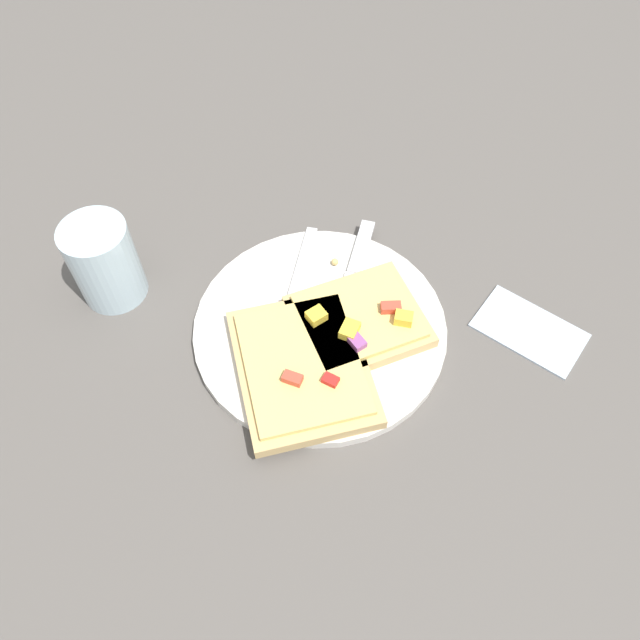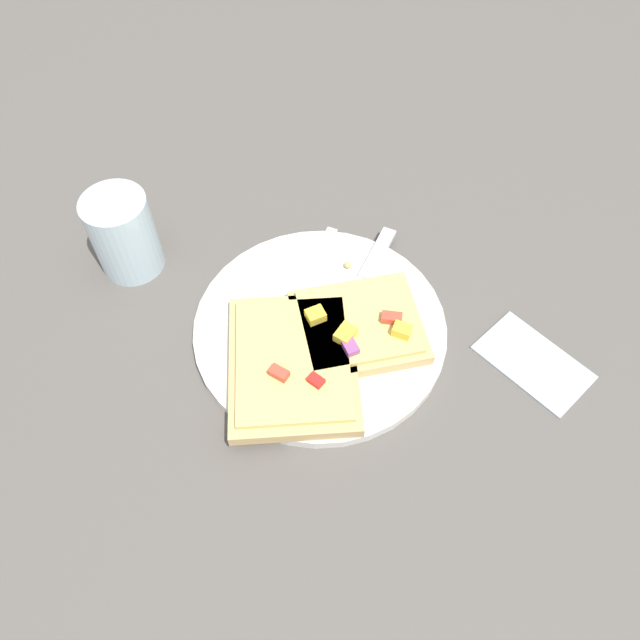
{
  "view_description": "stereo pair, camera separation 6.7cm",
  "coord_description": "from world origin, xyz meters",
  "px_view_note": "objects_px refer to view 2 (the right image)",
  "views": [
    {
      "loc": [
        -0.23,
        0.3,
        0.57
      ],
      "look_at": [
        0.0,
        0.0,
        0.02
      ],
      "focal_mm": 35.0,
      "sensor_mm": 36.0,
      "label": 1
    },
    {
      "loc": [
        -0.28,
        0.26,
        0.57
      ],
      "look_at": [
        0.0,
        0.0,
        0.02
      ],
      "focal_mm": 35.0,
      "sensor_mm": 36.0,
      "label": 2
    }
  ],
  "objects_px": {
    "knife": "(361,285)",
    "napkin": "(534,362)",
    "pizza_slice_main": "(293,363)",
    "pizza_slice_corner": "(359,326)",
    "drinking_glass": "(124,234)",
    "plate": "(320,328)",
    "fork": "(294,304)"
  },
  "relations": [
    {
      "from": "pizza_slice_main",
      "to": "plate",
      "type": "bearing_deg",
      "value": -31.81
    },
    {
      "from": "plate",
      "to": "knife",
      "type": "bearing_deg",
      "value": -84.09
    },
    {
      "from": "pizza_slice_corner",
      "to": "drinking_glass",
      "type": "height_order",
      "value": "drinking_glass"
    },
    {
      "from": "plate",
      "to": "napkin",
      "type": "relative_size",
      "value": 2.39
    },
    {
      "from": "drinking_glass",
      "to": "plate",
      "type": "bearing_deg",
      "value": -156.86
    },
    {
      "from": "fork",
      "to": "napkin",
      "type": "bearing_deg",
      "value": 97.02
    },
    {
      "from": "pizza_slice_main",
      "to": "drinking_glass",
      "type": "distance_m",
      "value": 0.25
    },
    {
      "from": "plate",
      "to": "napkin",
      "type": "xyz_separation_m",
      "value": [
        -0.18,
        -0.14,
        -0.0
      ]
    },
    {
      "from": "fork",
      "to": "pizza_slice_main",
      "type": "height_order",
      "value": "pizza_slice_main"
    },
    {
      "from": "pizza_slice_main",
      "to": "knife",
      "type": "bearing_deg",
      "value": -39.01
    },
    {
      "from": "plate",
      "to": "napkin",
      "type": "distance_m",
      "value": 0.23
    },
    {
      "from": "plate",
      "to": "knife",
      "type": "distance_m",
      "value": 0.07
    },
    {
      "from": "knife",
      "to": "pizza_slice_main",
      "type": "xyz_separation_m",
      "value": [
        -0.03,
        0.13,
        0.01
      ]
    },
    {
      "from": "knife",
      "to": "pizza_slice_corner",
      "type": "bearing_deg",
      "value": 19.64
    },
    {
      "from": "pizza_slice_main",
      "to": "pizza_slice_corner",
      "type": "height_order",
      "value": "same"
    },
    {
      "from": "plate",
      "to": "napkin",
      "type": "bearing_deg",
      "value": -143.18
    },
    {
      "from": "pizza_slice_corner",
      "to": "drinking_glass",
      "type": "bearing_deg",
      "value": -33.78
    },
    {
      "from": "plate",
      "to": "fork",
      "type": "bearing_deg",
      "value": 4.49
    },
    {
      "from": "plate",
      "to": "knife",
      "type": "height_order",
      "value": "knife"
    },
    {
      "from": "fork",
      "to": "knife",
      "type": "relative_size",
      "value": 0.98
    },
    {
      "from": "plate",
      "to": "pizza_slice_corner",
      "type": "distance_m",
      "value": 0.04
    },
    {
      "from": "fork",
      "to": "knife",
      "type": "distance_m",
      "value": 0.08
    },
    {
      "from": "knife",
      "to": "drinking_glass",
      "type": "height_order",
      "value": "drinking_glass"
    },
    {
      "from": "pizza_slice_main",
      "to": "pizza_slice_corner",
      "type": "xyz_separation_m",
      "value": [
        -0.01,
        -0.08,
        0.0
      ]
    },
    {
      "from": "drinking_glass",
      "to": "pizza_slice_main",
      "type": "bearing_deg",
      "value": -170.92
    },
    {
      "from": "plate",
      "to": "pizza_slice_main",
      "type": "relative_size",
      "value": 1.31
    },
    {
      "from": "pizza_slice_main",
      "to": "fork",
      "type": "bearing_deg",
      "value": -3.11
    },
    {
      "from": "knife",
      "to": "napkin",
      "type": "height_order",
      "value": "knife"
    },
    {
      "from": "pizza_slice_main",
      "to": "pizza_slice_corner",
      "type": "relative_size",
      "value": 1.21
    },
    {
      "from": "knife",
      "to": "pizza_slice_main",
      "type": "relative_size",
      "value": 0.98
    },
    {
      "from": "plate",
      "to": "drinking_glass",
      "type": "xyz_separation_m",
      "value": [
        0.22,
        0.09,
        0.04
      ]
    },
    {
      "from": "plate",
      "to": "pizza_slice_main",
      "type": "height_order",
      "value": "pizza_slice_main"
    }
  ]
}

